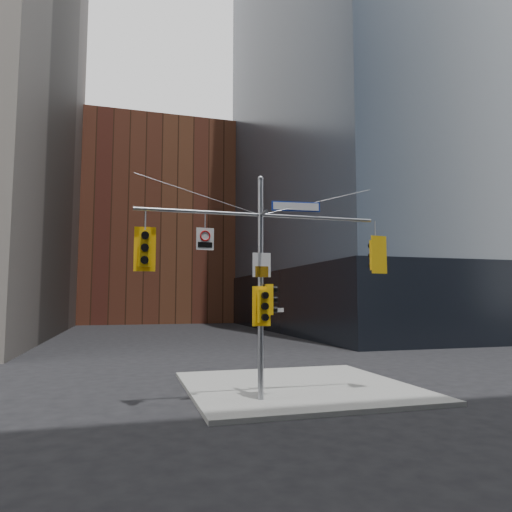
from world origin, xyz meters
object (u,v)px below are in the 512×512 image
street_sign_blade (296,206)px  regulatory_sign_arm (205,238)px  traffic_light_east_arm (376,255)px  signal_assembly (261,264)px  traffic_light_pole_front (263,306)px  traffic_light_west_arm (145,248)px  traffic_light_pole_side (270,299)px

street_sign_blade → regulatory_sign_arm: (-3.04, -0.02, -1.18)m
traffic_light_east_arm → signal_assembly: bearing=-7.6°
traffic_light_east_arm → regulatory_sign_arm: 6.00m
traffic_light_pole_front → street_sign_blade: (1.23, 0.27, 3.29)m
traffic_light_pole_front → street_sign_blade: size_ratio=0.76×
traffic_light_west_arm → traffic_light_east_arm: 7.80m
traffic_light_west_arm → street_sign_blade: street_sign_blade is taller
traffic_light_pole_front → street_sign_blade: street_sign_blade is taller
traffic_light_west_arm → traffic_light_pole_front: size_ratio=1.08×
traffic_light_east_arm → street_sign_blade: street_sign_blade is taller
signal_assembly → traffic_light_pole_side: bearing=0.4°
traffic_light_east_arm → regulatory_sign_arm: bearing=-7.4°
traffic_light_west_arm → traffic_light_pole_side: bearing=2.1°
traffic_light_pole_front → regulatory_sign_arm: size_ratio=1.81×
traffic_light_pole_front → regulatory_sign_arm: 2.79m
traffic_light_west_arm → street_sign_blade: (4.86, -0.01, 1.55)m
traffic_light_west_arm → regulatory_sign_arm: bearing=1.1°
traffic_light_pole_front → traffic_light_east_arm: bearing=2.4°
traffic_light_west_arm → regulatory_sign_arm: 1.86m
signal_assembly → traffic_light_pole_side: size_ratio=8.15×
traffic_light_pole_front → street_sign_blade: 3.52m
traffic_light_pole_side → traffic_light_pole_front: 0.47m
traffic_light_west_arm → street_sign_blade: bearing=2.1°
regulatory_sign_arm → traffic_light_east_arm: bearing=-5.4°
signal_assembly → traffic_light_west_arm: 3.65m
signal_assembly → traffic_light_west_arm: (-3.63, 0.01, 0.38)m
regulatory_sign_arm → traffic_light_pole_front: bearing=-13.4°
traffic_light_pole_side → regulatory_sign_arm: regulatory_sign_arm is taller
traffic_light_pole_side → traffic_light_pole_front: bearing=136.3°
signal_assembly → traffic_light_west_arm: signal_assembly is taller
traffic_light_west_arm → traffic_light_pole_front: (3.63, -0.28, -1.74)m
signal_assembly → regulatory_sign_arm: 1.96m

